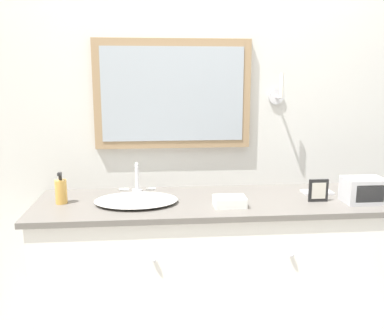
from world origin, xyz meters
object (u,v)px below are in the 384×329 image
object	(u,v)px
sink_basin	(136,199)
appliance_box	(363,190)
soap_bottle	(61,191)
picture_frame	(318,190)

from	to	relation	value
sink_basin	appliance_box	xyz separation A→B (m)	(1.21, -0.10, 0.05)
soap_bottle	appliance_box	xyz separation A→B (m)	(1.61, -0.13, -0.00)
appliance_box	picture_frame	size ratio (longest dim) A/B	1.70
soap_bottle	appliance_box	bearing A→B (deg)	-4.71
soap_bottle	appliance_box	world-z (taller)	soap_bottle
soap_bottle	picture_frame	world-z (taller)	soap_bottle
sink_basin	soap_bottle	world-z (taller)	sink_basin
appliance_box	picture_frame	distance (m)	0.24
sink_basin	picture_frame	distance (m)	0.98
appliance_box	sink_basin	bearing A→B (deg)	175.13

